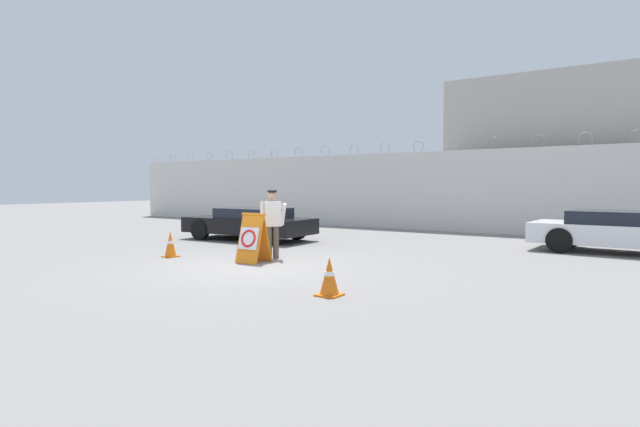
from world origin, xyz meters
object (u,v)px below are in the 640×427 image
object	(u,v)px
traffic_cone_mid	(170,244)
security_guard	(272,221)
barricade_sign	(253,238)
traffic_cone_near	(329,277)
parked_car_far_side	(623,231)
parked_car_front_coupe	(250,223)

from	to	relation	value
traffic_cone_mid	security_guard	bearing A→B (deg)	28.51
barricade_sign	traffic_cone_near	xyz separation A→B (m)	(3.46, -1.99, -0.27)
traffic_cone_near	traffic_cone_mid	bearing A→B (deg)	165.46
security_guard	parked_car_far_side	world-z (taller)	security_guard
parked_car_front_coupe	barricade_sign	bearing A→B (deg)	129.83
parked_car_front_coupe	traffic_cone_mid	bearing A→B (deg)	101.03
barricade_sign	security_guard	xyz separation A→B (m)	(-0.04, 0.78, 0.36)
security_guard	parked_car_front_coupe	distance (m)	4.44
traffic_cone_mid	parked_car_front_coupe	bearing A→B (deg)	103.98
traffic_cone_near	parked_car_front_coupe	world-z (taller)	parked_car_front_coupe
barricade_sign	parked_car_far_side	xyz separation A→B (m)	(7.18, 6.75, 0.01)
security_guard	traffic_cone_near	size ratio (longest dim) A/B	2.66
parked_car_front_coupe	traffic_cone_near	bearing A→B (deg)	137.49
parked_car_front_coupe	parked_car_far_side	bearing A→B (deg)	-166.69
traffic_cone_near	parked_car_far_side	xyz separation A→B (m)	(3.72, 8.74, 0.28)
security_guard	traffic_cone_near	xyz separation A→B (m)	(3.50, -2.77, -0.63)
parked_car_far_side	parked_car_front_coupe	bearing A→B (deg)	-160.76
barricade_sign	parked_car_front_coupe	bearing A→B (deg)	129.08
parked_car_far_side	barricade_sign	bearing A→B (deg)	-133.78
barricade_sign	traffic_cone_mid	bearing A→B (deg)	-172.13
security_guard	parked_car_front_coupe	world-z (taller)	security_guard
traffic_cone_mid	parked_car_front_coupe	world-z (taller)	parked_car_front_coupe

